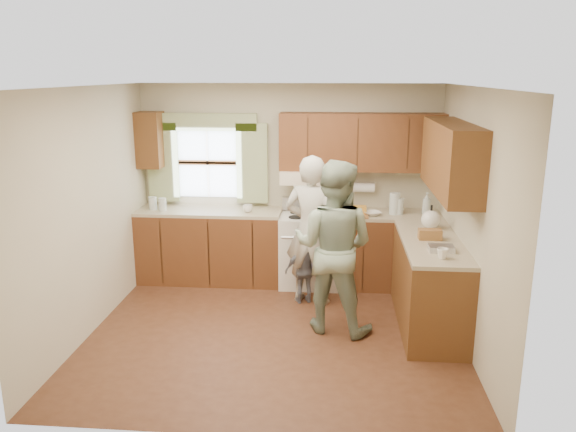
# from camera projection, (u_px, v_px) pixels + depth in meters

# --- Properties ---
(room) EXTENTS (3.80, 3.80, 3.80)m
(room) POSITION_uv_depth(u_px,v_px,m) (274.00, 216.00, 5.54)
(room) COLOR #472616
(room) RESTS_ON ground
(kitchen_fixtures) EXTENTS (3.80, 2.25, 2.15)m
(kitchen_fixtures) POSITION_uv_depth(u_px,v_px,m) (336.00, 228.00, 6.63)
(kitchen_fixtures) COLOR #3F200D
(kitchen_fixtures) RESTS_ON ground
(stove) EXTENTS (0.76, 0.67, 1.07)m
(stove) POSITION_uv_depth(u_px,v_px,m) (311.00, 248.00, 7.10)
(stove) COLOR silver
(stove) RESTS_ON ground
(woman_left) EXTENTS (0.72, 0.57, 1.74)m
(woman_left) POSITION_uv_depth(u_px,v_px,m) (311.00, 230.00, 6.43)
(woman_left) COLOR beige
(woman_left) RESTS_ON ground
(woman_right) EXTENTS (1.04, 0.91, 1.79)m
(woman_right) POSITION_uv_depth(u_px,v_px,m) (334.00, 247.00, 5.73)
(woman_right) COLOR #284835
(woman_right) RESTS_ON ground
(child) EXTENTS (0.50, 0.31, 0.79)m
(child) POSITION_uv_depth(u_px,v_px,m) (305.00, 270.00, 6.52)
(child) COLOR slate
(child) RESTS_ON ground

